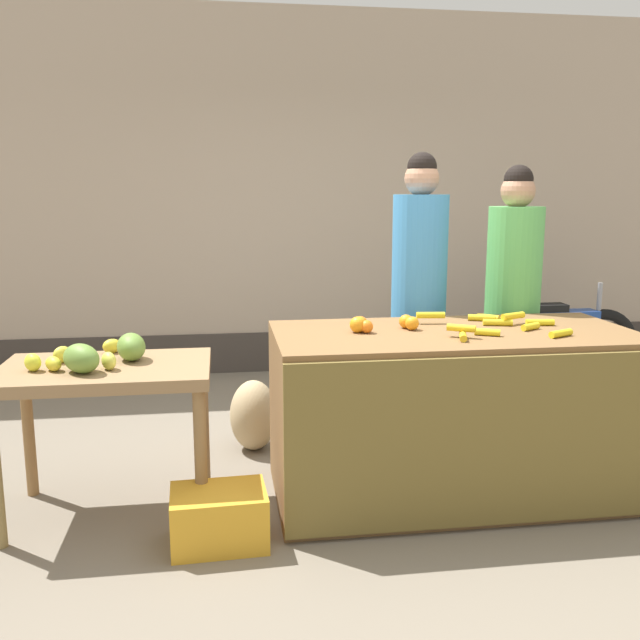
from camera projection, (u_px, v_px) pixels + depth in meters
name	position (u px, v px, depth m)	size (l,w,h in m)	color
ground_plane	(372.00, 496.00, 3.72)	(24.00, 24.00, 0.00)	#756B5B
market_wall_back	(306.00, 199.00, 6.20)	(9.00, 0.23, 3.18)	tan
fruit_stall_counter	(453.00, 413.00, 3.68)	(1.90, 0.91, 0.90)	brown
side_table_wooden	(106.00, 387.00, 3.40)	(1.02, 0.67, 0.78)	olive
banana_bunch_pile	(495.00, 324.00, 3.67)	(0.74, 0.60, 0.07)	gold
orange_pile	(378.00, 324.00, 3.60)	(0.38, 0.17, 0.08)	orange
mango_papaya_pile	(99.00, 354.00, 3.36)	(0.59, 0.59, 0.14)	yellow
vendor_woman_blue_shirt	(418.00, 303.00, 4.28)	(0.34, 0.34, 1.86)	#33333D
vendor_woman_green_shirt	(512.00, 308.00, 4.33)	(0.34, 0.34, 1.78)	#33333D
parked_motorcycle	(549.00, 340.00, 5.76)	(1.60, 0.18, 0.88)	black
produce_crate	(219.00, 517.00, 3.19)	(0.44, 0.32, 0.26)	gold
produce_sack	(254.00, 415.00, 4.36)	(0.36, 0.30, 0.45)	tan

